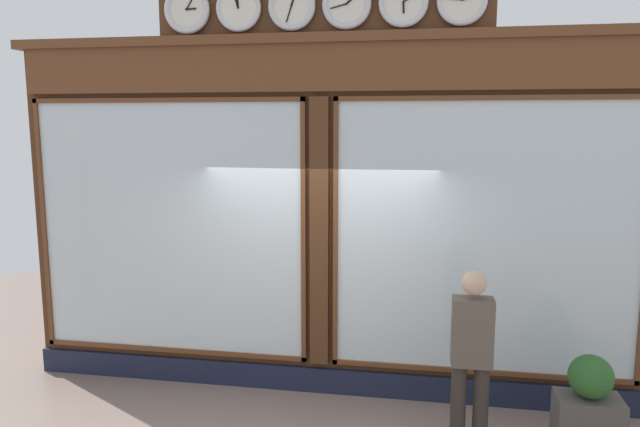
{
  "coord_description": "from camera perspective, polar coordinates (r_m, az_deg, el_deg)",
  "views": [
    {
      "loc": [
        -1.09,
        6.16,
        2.98
      ],
      "look_at": [
        0.0,
        0.0,
        2.02
      ],
      "focal_mm": 33.19,
      "sensor_mm": 36.0,
      "label": 1
    }
  ],
  "objects": [
    {
      "name": "shop_facade",
      "position": [
        6.46,
        0.19,
        -0.01
      ],
      "size": [
        6.91,
        0.42,
        4.49
      ],
      "color": "#4C2B16",
      "rests_on": "ground_plane"
    },
    {
      "name": "pedestrian",
      "position": [
        5.62,
        14.39,
        -12.91
      ],
      "size": [
        0.36,
        0.23,
        1.69
      ],
      "color": "#312A24",
      "rests_on": "ground_plane"
    },
    {
      "name": "planter_shrub",
      "position": [
        5.86,
        24.66,
        -14.1
      ],
      "size": [
        0.38,
        0.38,
        0.38
      ],
      "primitive_type": "sphere",
      "color": "#285623",
      "rests_on": "planter_box"
    }
  ]
}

